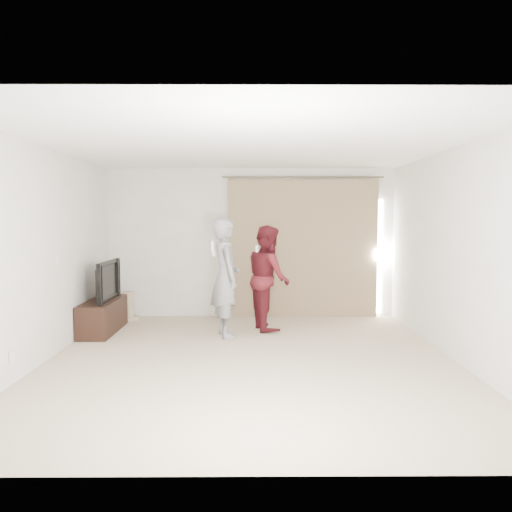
% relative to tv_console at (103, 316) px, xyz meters
% --- Properties ---
extents(floor, '(5.50, 5.50, 0.00)m').
position_rel_tv_console_xyz_m(floor, '(2.27, -1.53, -0.24)').
color(floor, '#BCA88D').
rests_on(floor, ground).
extents(wall_back, '(5.00, 0.04, 2.60)m').
position_rel_tv_console_xyz_m(wall_back, '(2.27, 1.22, 1.06)').
color(wall_back, silver).
rests_on(wall_back, ground).
extents(wall_left, '(0.04, 5.50, 2.60)m').
position_rel_tv_console_xyz_m(wall_left, '(-0.23, -1.53, 1.06)').
color(wall_left, silver).
rests_on(wall_left, ground).
extents(ceiling, '(5.00, 5.50, 0.01)m').
position_rel_tv_console_xyz_m(ceiling, '(2.27, -1.53, 2.36)').
color(ceiling, white).
rests_on(ceiling, wall_back).
extents(curtain, '(2.80, 0.11, 2.46)m').
position_rel_tv_console_xyz_m(curtain, '(3.18, 1.15, 0.96)').
color(curtain, '#927759').
rests_on(curtain, ground).
extents(tv_console, '(0.44, 1.26, 0.49)m').
position_rel_tv_console_xyz_m(tv_console, '(0.00, 0.00, 0.00)').
color(tv_console, black).
rests_on(tv_console, ground).
extents(tv, '(0.14, 1.06, 0.61)m').
position_rel_tv_console_xyz_m(tv, '(0.00, 0.00, 0.55)').
color(tv, black).
rests_on(tv, tv_console).
extents(scratching_post, '(0.36, 0.36, 0.48)m').
position_rel_tv_console_xyz_m(scratching_post, '(0.17, 0.87, -0.05)').
color(scratching_post, tan).
rests_on(scratching_post, ground).
extents(person_man, '(0.58, 0.73, 1.74)m').
position_rel_tv_console_xyz_m(person_man, '(1.89, -0.29, 0.63)').
color(person_man, gray).
rests_on(person_man, ground).
extents(person_woman, '(0.78, 0.91, 1.63)m').
position_rel_tv_console_xyz_m(person_woman, '(2.54, 0.19, 0.57)').
color(person_woman, '#51131A').
rests_on(person_woman, ground).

